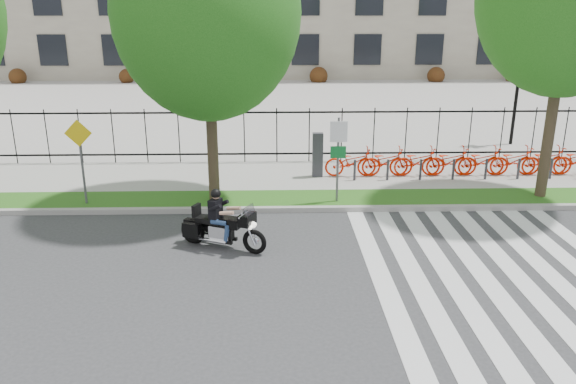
{
  "coord_description": "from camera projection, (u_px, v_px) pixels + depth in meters",
  "views": [
    {
      "loc": [
        -0.14,
        -11.13,
        5.57
      ],
      "look_at": [
        0.25,
        3.0,
        0.96
      ],
      "focal_mm": 35.0,
      "sensor_mm": 36.0,
      "label": 1
    }
  ],
  "objects": [
    {
      "name": "grass_verge",
      "position": [
        278.0,
        200.0,
        16.99
      ],
      "size": [
        60.0,
        1.5,
        0.15
      ],
      "primitive_type": "cube",
      "color": "#235615",
      "rests_on": "ground"
    },
    {
      "name": "street_tree_1",
      "position": [
        207.0,
        12.0,
        15.26
      ],
      "size": [
        5.17,
        5.17,
        8.33
      ],
      "color": "#3E3022",
      "rests_on": "grass_verge"
    },
    {
      "name": "plaza",
      "position": [
        275.0,
        100.0,
        36.05
      ],
      "size": [
        80.0,
        34.0,
        0.1
      ],
      "primitive_type": "cube",
      "color": "#B0ACA5",
      "rests_on": "ground"
    },
    {
      "name": "sign_pole_regulatory",
      "position": [
        338.0,
        149.0,
        16.16
      ],
      "size": [
        0.5,
        0.09,
        2.5
      ],
      "color": "#59595B",
      "rests_on": "grass_verge"
    },
    {
      "name": "ground",
      "position": [
        281.0,
        276.0,
        12.31
      ],
      "size": [
        120.0,
        120.0,
        0.0
      ],
      "primitive_type": "plane",
      "color": "#333335",
      "rests_on": "ground"
    },
    {
      "name": "iron_fence",
      "position": [
        277.0,
        135.0,
        20.69
      ],
      "size": [
        30.0,
        0.06,
        2.0
      ],
      "primitive_type": null,
      "color": "black",
      "rests_on": "sidewalk"
    },
    {
      "name": "sign_pole_warning",
      "position": [
        80.0,
        151.0,
        15.98
      ],
      "size": [
        0.78,
        0.09,
        2.49
      ],
      "color": "#59595B",
      "rests_on": "grass_verge"
    },
    {
      "name": "curb",
      "position": [
        278.0,
        209.0,
        16.18
      ],
      "size": [
        60.0,
        0.2,
        0.15
      ],
      "primitive_type": "cube",
      "color": "#9A9891",
      "rests_on": "ground"
    },
    {
      "name": "crosswalk_stripes",
      "position": [
        498.0,
        273.0,
        12.43
      ],
      "size": [
        5.7,
        8.0,
        0.01
      ],
      "primitive_type": null,
      "color": "silver",
      "rests_on": "ground"
    },
    {
      "name": "lamp_post_right",
      "position": [
        520.0,
        70.0,
        22.98
      ],
      "size": [
        1.06,
        0.7,
        4.25
      ],
      "color": "black",
      "rests_on": "ground"
    },
    {
      "name": "sidewalk",
      "position": [
        277.0,
        177.0,
        19.36
      ],
      "size": [
        60.0,
        3.5,
        0.15
      ],
      "primitive_type": "cube",
      "color": "#B0ACA5",
      "rests_on": "ground"
    },
    {
      "name": "bike_share_station",
      "position": [
        479.0,
        161.0,
        19.12
      ],
      "size": [
        11.12,
        0.87,
        1.5
      ],
      "color": "#2D2D33",
      "rests_on": "sidewalk"
    },
    {
      "name": "motorcycle_rider",
      "position": [
        222.0,
        225.0,
        13.58
      ],
      "size": [
        2.19,
        1.26,
        1.81
      ],
      "color": "black",
      "rests_on": "ground"
    }
  ]
}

